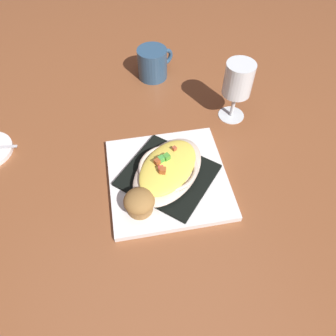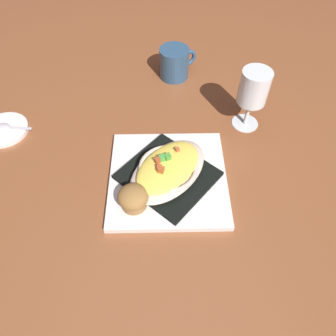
% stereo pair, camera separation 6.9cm
% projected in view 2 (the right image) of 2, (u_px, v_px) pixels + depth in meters
% --- Properties ---
extents(ground_plane, '(2.60, 2.60, 0.00)m').
position_uv_depth(ground_plane, '(168.00, 180.00, 0.73)').
color(ground_plane, brown).
extents(square_plate, '(0.27, 0.27, 0.01)m').
position_uv_depth(square_plate, '(168.00, 178.00, 0.72)').
color(square_plate, white).
rests_on(square_plate, ground_plane).
extents(folded_napkin, '(0.25, 0.25, 0.01)m').
position_uv_depth(folded_napkin, '(168.00, 175.00, 0.71)').
color(folded_napkin, black).
rests_on(folded_napkin, square_plate).
extents(gratin_dish, '(0.23, 0.23, 0.05)m').
position_uv_depth(gratin_dish, '(168.00, 169.00, 0.70)').
color(gratin_dish, beige).
rests_on(gratin_dish, folded_napkin).
extents(muffin, '(0.06, 0.06, 0.05)m').
position_uv_depth(muffin, '(133.00, 198.00, 0.65)').
color(muffin, olive).
rests_on(muffin, square_plate).
extents(coffee_mug, '(0.11, 0.09, 0.09)m').
position_uv_depth(coffee_mug, '(175.00, 64.00, 0.93)').
color(coffee_mug, '#2F5071').
rests_on(coffee_mug, ground_plane).
extents(stemmed_glass, '(0.07, 0.07, 0.16)m').
position_uv_depth(stemmed_glass, '(253.00, 91.00, 0.75)').
color(stemmed_glass, white).
rests_on(stemmed_glass, ground_plane).
extents(creamer_saucer, '(0.12, 0.12, 0.01)m').
position_uv_depth(creamer_saucer, '(4.00, 130.00, 0.82)').
color(creamer_saucer, white).
rests_on(creamer_saucer, ground_plane).
extents(spoon, '(0.09, 0.03, 0.01)m').
position_uv_depth(spoon, '(4.00, 127.00, 0.81)').
color(spoon, silver).
rests_on(spoon, creamer_saucer).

